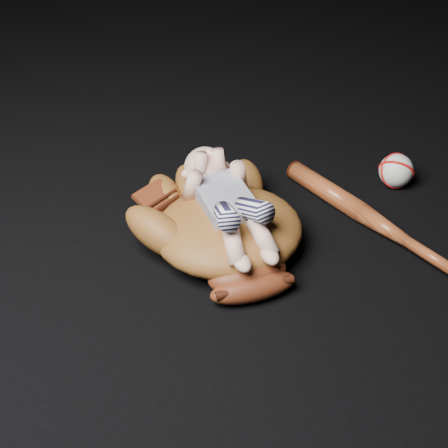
{
  "coord_description": "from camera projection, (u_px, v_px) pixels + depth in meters",
  "views": [
    {
      "loc": [
        -0.31,
        -1.05,
        0.9
      ],
      "look_at": [
        -0.09,
        -0.04,
        0.08
      ],
      "focal_mm": 50.0,
      "sensor_mm": 36.0,
      "label": 1
    }
  ],
  "objects": [
    {
      "name": "newborn_baby",
      "position": [
        230.0,
        202.0,
        1.3
      ],
      "size": [
        0.22,
        0.39,
        0.15
      ],
      "primitive_type": null,
      "rotation": [
        0.0,
        0.0,
        0.15
      ],
      "color": "#E2A992",
      "rests_on": "baseball_glove"
    },
    {
      "name": "baseball_glove",
      "position": [
        228.0,
        224.0,
        1.33
      ],
      "size": [
        0.44,
        0.49,
        0.14
      ],
      "primitive_type": null,
      "rotation": [
        0.0,
        0.0,
        0.1
      ],
      "color": "brown",
      "rests_on": "ground"
    },
    {
      "name": "baseball",
      "position": [
        396.0,
        171.0,
        1.54
      ],
      "size": [
        0.1,
        0.1,
        0.08
      ],
      "primitive_type": "sphere",
      "rotation": [
        0.0,
        0.0,
        -0.24
      ],
      "color": "silver",
      "rests_on": "ground"
    },
    {
      "name": "baseball_bat",
      "position": [
        371.0,
        218.0,
        1.42
      ],
      "size": [
        0.26,
        0.48,
        0.05
      ],
      "primitive_type": null,
      "rotation": [
        0.0,
        0.0,
        0.45
      ],
      "color": "brown",
      "rests_on": "ground"
    }
  ]
}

